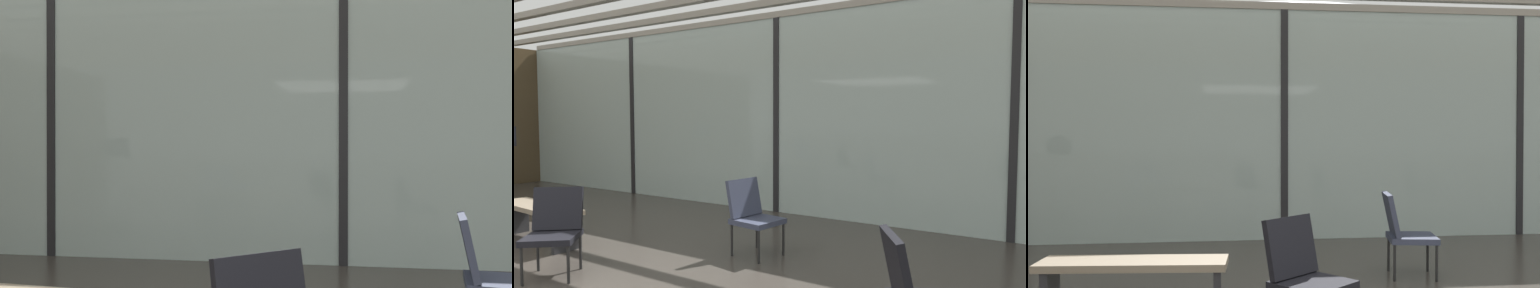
% 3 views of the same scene
% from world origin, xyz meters
% --- Properties ---
extents(glass_curtain_wall, '(14.00, 0.08, 3.22)m').
position_xyz_m(glass_curtain_wall, '(0.00, 5.20, 1.61)').
color(glass_curtain_wall, '#A3B7B2').
rests_on(glass_curtain_wall, ground).
extents(window_mullion_0, '(0.10, 0.12, 3.22)m').
position_xyz_m(window_mullion_0, '(-3.50, 5.20, 1.61)').
color(window_mullion_0, black).
rests_on(window_mullion_0, ground).
extents(window_mullion_1, '(0.10, 0.12, 3.22)m').
position_xyz_m(window_mullion_1, '(0.00, 5.20, 1.61)').
color(window_mullion_1, black).
rests_on(window_mullion_1, ground).
extents(parked_airplane, '(13.39, 4.54, 4.54)m').
position_xyz_m(parked_airplane, '(0.76, 10.36, 2.27)').
color(parked_airplane, silver).
rests_on(parked_airplane, ground).
extents(lounge_chair_3, '(0.59, 0.56, 0.87)m').
position_xyz_m(lounge_chair_3, '(0.99, 3.00, 0.49)').
color(lounge_chair_3, '#33384C').
rests_on(lounge_chair_3, ground).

